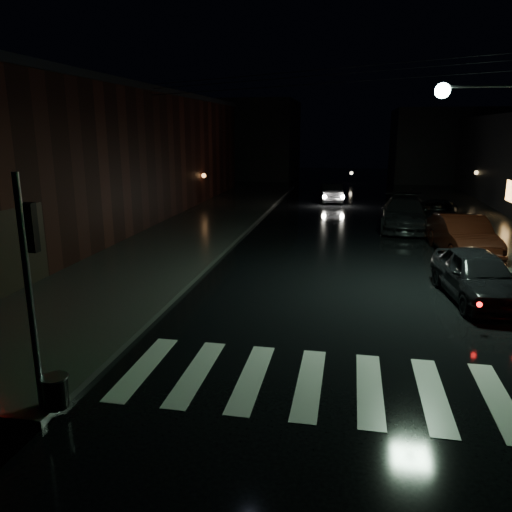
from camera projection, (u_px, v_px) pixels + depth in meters
The scene contains 13 objects.
ground at pixel (189, 384), 10.13m from camera, with size 120.00×120.00×0.00m, color black.
sidewalk_left at pixel (181, 234), 24.35m from camera, with size 6.00×44.00×0.15m, color #282826.
sidewalk_right at pixel (511, 247), 21.62m from camera, with size 4.00×44.00×0.15m, color #282826.
building_left at pixel (67, 159), 26.68m from camera, with size 10.00×36.00×7.00m, color black.
building_far_left at pixel (231, 139), 53.81m from camera, with size 14.00×10.00×8.00m, color black.
building_far_right at pixel (465, 145), 49.57m from camera, with size 14.00×10.00×7.00m, color black.
crosswalk at pixel (339, 385), 10.06m from camera, with size 9.00×3.00×0.01m, color beige.
signal_pole_corner at pixel (43, 333), 8.75m from camera, with size 0.68×0.61×4.20m.
parked_car_a at pixel (477, 275), 14.98m from camera, with size 1.80×4.49×1.53m, color black.
parked_car_b at pixel (463, 236), 20.30m from camera, with size 1.74×4.99×1.64m, color black.
parked_car_c at pixel (404, 213), 25.83m from camera, with size 2.28×5.61×1.63m, color black.
parked_car_d at pixel (437, 213), 26.53m from camera, with size 2.26×4.91×1.36m, color black.
oncoming_car at pixel (331, 192), 35.56m from camera, with size 1.40×4.02×1.32m, color black.
Camera 1 is at (3.06, -8.76, 5.01)m, focal length 35.00 mm.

